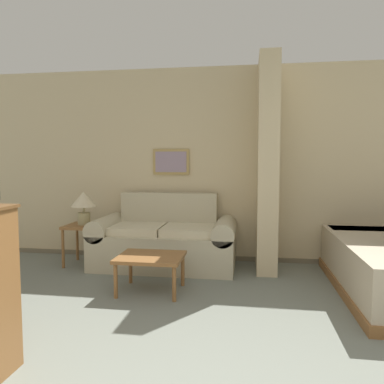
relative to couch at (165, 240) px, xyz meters
The scene contains 6 objects.
wall_back 1.38m from the couch, 29.31° to the left, with size 7.65×0.16×2.60m.
wall_partition_pillar 1.60m from the couch, ahead, with size 0.24×0.70×2.60m.
couch is the anchor object (origin of this frame).
coffee_table 0.95m from the couch, 86.07° to the right, with size 0.67×0.55×0.38m.
side_table 1.06m from the couch, behind, with size 0.46×0.46×0.53m.
table_lamp 1.16m from the couch, behind, with size 0.33×0.33×0.43m.
Camera 1 is at (0.19, -1.32, 1.34)m, focal length 35.00 mm.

